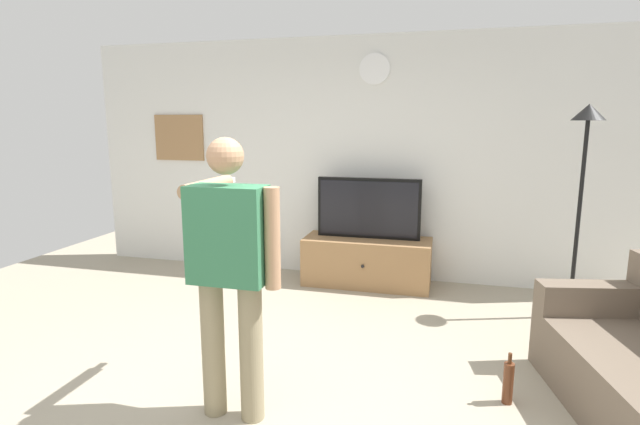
# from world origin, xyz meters

# --- Properties ---
(ground_plane) EXTENTS (8.40, 8.40, 0.00)m
(ground_plane) POSITION_xyz_m (0.00, 0.00, 0.00)
(ground_plane) COLOR #9E937F
(back_wall) EXTENTS (6.40, 0.10, 2.70)m
(back_wall) POSITION_xyz_m (0.00, 2.95, 1.35)
(back_wall) COLOR silver
(back_wall) RESTS_ON ground_plane
(tv_stand) EXTENTS (1.37, 0.56, 0.52)m
(tv_stand) POSITION_xyz_m (0.24, 2.60, 0.26)
(tv_stand) COLOR #997047
(tv_stand) RESTS_ON ground_plane
(television) EXTENTS (1.12, 0.07, 0.66)m
(television) POSITION_xyz_m (0.24, 2.65, 0.85)
(television) COLOR black
(television) RESTS_ON tv_stand
(wall_clock) EXTENTS (0.33, 0.03, 0.33)m
(wall_clock) POSITION_xyz_m (0.24, 2.89, 2.33)
(wall_clock) COLOR white
(framed_picture) EXTENTS (0.65, 0.04, 0.55)m
(framed_picture) POSITION_xyz_m (-2.16, 2.90, 1.58)
(framed_picture) COLOR #997047
(floor_lamp) EXTENTS (0.32, 0.32, 1.92)m
(floor_lamp) POSITION_xyz_m (2.20, 2.15, 1.37)
(floor_lamp) COLOR black
(floor_lamp) RESTS_ON ground_plane
(person_standing_nearer_lamp) EXTENTS (0.63, 0.78, 1.69)m
(person_standing_nearer_lamp) POSITION_xyz_m (-0.15, -0.03, 0.96)
(person_standing_nearer_lamp) COLOR gray
(person_standing_nearer_lamp) RESTS_ON ground_plane
(beverage_bottle) EXTENTS (0.07, 0.07, 0.34)m
(beverage_bottle) POSITION_xyz_m (1.49, 0.52, 0.14)
(beverage_bottle) COLOR #592D19
(beverage_bottle) RESTS_ON ground_plane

